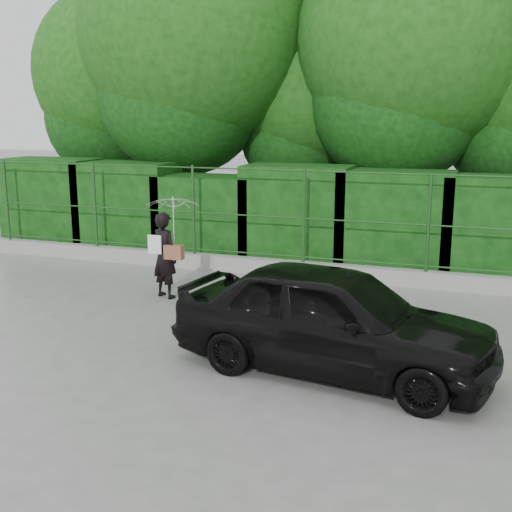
% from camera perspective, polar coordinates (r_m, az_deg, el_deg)
% --- Properties ---
extents(ground, '(80.00, 80.00, 0.00)m').
position_cam_1_polar(ground, '(8.55, -6.48, -8.74)').
color(ground, gray).
extents(kerb, '(14.00, 0.25, 0.30)m').
position_cam_1_polar(kerb, '(12.53, 2.43, -1.06)').
color(kerb, '#9E9E99').
rests_on(kerb, ground).
extents(fence, '(14.13, 0.06, 1.80)m').
position_cam_1_polar(fence, '(12.26, 3.47, 3.63)').
color(fence, '#1E471B').
rests_on(fence, kerb).
extents(hedge, '(14.20, 1.20, 2.07)m').
position_cam_1_polar(hedge, '(13.32, 3.48, 3.44)').
color(hedge, black).
rests_on(hedge, ground).
extents(trees, '(17.10, 6.15, 8.08)m').
position_cam_1_polar(trees, '(15.16, 10.70, 18.10)').
color(trees, black).
rests_on(trees, ground).
extents(woman, '(0.91, 0.91, 1.75)m').
position_cam_1_polar(woman, '(10.92, -7.62, 2.20)').
color(woman, black).
rests_on(woman, ground).
extents(car, '(4.12, 2.16, 1.34)m').
position_cam_1_polar(car, '(7.84, 6.84, -5.55)').
color(car, black).
rests_on(car, ground).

